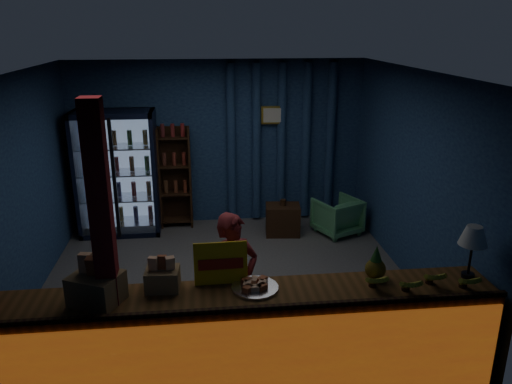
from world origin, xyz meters
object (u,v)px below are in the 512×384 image
at_px(shopkeeper, 234,283).
at_px(pastry_tray, 255,286).
at_px(table_lamp, 473,238).
at_px(green_chair, 337,216).

relative_size(shopkeeper, pastry_tray, 3.50).
relative_size(pastry_tray, table_lamp, 0.83).
height_order(pastry_tray, table_lamp, table_lamp).
bearing_deg(shopkeeper, table_lamp, -39.26).
xyz_separation_m(pastry_tray, table_lamp, (1.91, -0.00, 0.36)).
relative_size(green_chair, pastry_tray, 1.54).
bearing_deg(green_chair, table_lamp, 70.63).
height_order(shopkeeper, green_chair, shopkeeper).
relative_size(shopkeeper, green_chair, 2.27).
bearing_deg(green_chair, shopkeeper, 32.31).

